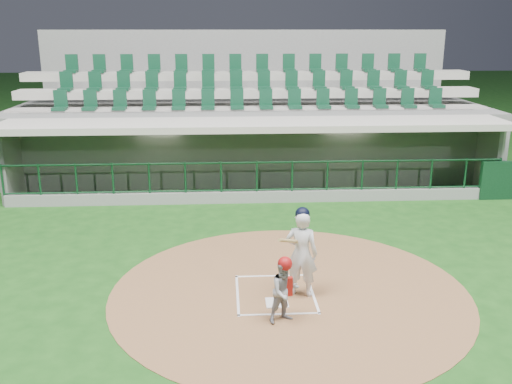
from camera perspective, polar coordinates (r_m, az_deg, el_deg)
ground at (r=11.83m, az=1.79°, el=-9.56°), size 120.00×120.00×0.00m
dirt_circle at (r=11.68m, az=3.36°, el=-9.91°), size 7.20×7.20×0.01m
home_plate at (r=11.20m, az=2.11°, el=-11.00°), size 0.43×0.43×0.02m
batter_box_chalk at (r=11.56m, az=1.92°, el=-10.12°), size 1.55×1.80×0.01m
dugout_structure at (r=18.95m, az=0.30°, el=3.42°), size 16.40×3.70×3.00m
seating_deck at (r=21.87m, az=-0.68°, el=6.35°), size 17.00×6.72×5.15m
batter at (r=11.19m, az=4.57°, el=-5.98°), size 0.91×0.94×1.83m
catcher at (r=10.33m, az=2.87°, el=-9.73°), size 0.70×0.63×1.25m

